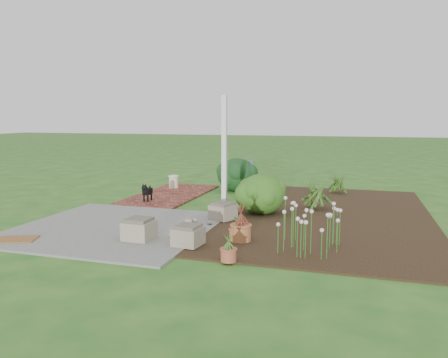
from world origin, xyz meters
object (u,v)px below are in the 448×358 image
(cream_ceramic_urn, at_px, (174,182))
(evergreen_shrub, at_px, (262,193))
(black_dog, at_px, (147,191))
(stone_trough_near, at_px, (188,236))

(cream_ceramic_urn, distance_m, evergreen_shrub, 3.96)
(evergreen_shrub, bearing_deg, black_dog, 172.02)
(stone_trough_near, xyz_separation_m, evergreen_shrub, (0.60, 2.68, 0.28))
(cream_ceramic_urn, xyz_separation_m, evergreen_shrub, (3.10, -2.45, 0.25))
(black_dog, distance_m, cream_ceramic_urn, 2.05)
(black_dog, bearing_deg, evergreen_shrub, -13.81)
(stone_trough_near, distance_m, black_dog, 3.85)
(stone_trough_near, xyz_separation_m, cream_ceramic_urn, (-2.50, 5.13, 0.03))
(black_dog, bearing_deg, cream_ceramic_urn, 89.76)
(black_dog, relative_size, cream_ceramic_urn, 1.39)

